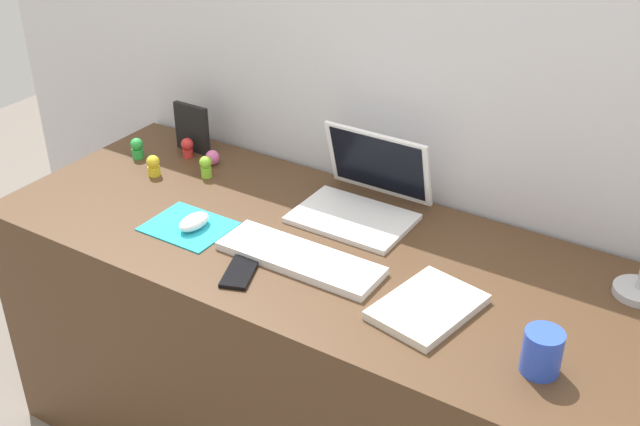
{
  "coord_description": "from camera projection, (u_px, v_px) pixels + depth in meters",
  "views": [
    {
      "loc": [
        0.88,
        -1.38,
        1.78
      ],
      "look_at": [
        0.01,
        0.0,
        0.83
      ],
      "focal_mm": 44.03,
      "sensor_mm": 36.0,
      "label": 1
    }
  ],
  "objects": [
    {
      "name": "back_wall",
      "position": [
        389.0,
        202.0,
        2.25
      ],
      "size": [
        2.92,
        0.05,
        1.36
      ],
      "primitive_type": "cube",
      "color": "silver",
      "rests_on": "ground_plane"
    },
    {
      "name": "desk",
      "position": [
        318.0,
        359.0,
        2.12
      ],
      "size": [
        1.72,
        0.68,
        0.74
      ],
      "primitive_type": "cube",
      "color": "#4C331E",
      "rests_on": "ground_plane"
    },
    {
      "name": "laptop",
      "position": [
        364.0,
        193.0,
        2.05
      ],
      "size": [
        0.3,
        0.27,
        0.21
      ],
      "color": "white",
      "rests_on": "desk"
    },
    {
      "name": "keyboard",
      "position": [
        300.0,
        258.0,
        1.86
      ],
      "size": [
        0.41,
        0.13,
        0.02
      ],
      "primitive_type": "cube",
      "color": "white",
      "rests_on": "desk"
    },
    {
      "name": "mousepad",
      "position": [
        188.0,
        226.0,
        2.01
      ],
      "size": [
        0.21,
        0.17,
        0.0
      ],
      "primitive_type": "cube",
      "color": "#28B7CC",
      "rests_on": "desk"
    },
    {
      "name": "mouse",
      "position": [
        194.0,
        222.0,
        1.99
      ],
      "size": [
        0.06,
        0.1,
        0.03
      ],
      "primitive_type": "ellipsoid",
      "color": "white",
      "rests_on": "mousepad"
    },
    {
      "name": "cell_phone",
      "position": [
        240.0,
        272.0,
        1.82
      ],
      "size": [
        0.1,
        0.14,
        0.01
      ],
      "primitive_type": "cube",
      "rotation": [
        0.0,
        0.0,
        0.36
      ],
      "color": "black",
      "rests_on": "desk"
    },
    {
      "name": "notebook_pad",
      "position": [
        428.0,
        307.0,
        1.7
      ],
      "size": [
        0.21,
        0.27,
        0.02
      ],
      "primitive_type": "cube",
      "rotation": [
        0.0,
        0.0,
        -0.19
      ],
      "color": "silver",
      "rests_on": "desk"
    },
    {
      "name": "picture_frame",
      "position": [
        192.0,
        128.0,
        2.36
      ],
      "size": [
        0.12,
        0.02,
        0.15
      ],
      "primitive_type": "cube",
      "color": "black",
      "rests_on": "desk"
    },
    {
      "name": "coffee_mug",
      "position": [
        542.0,
        352.0,
        1.51
      ],
      "size": [
        0.08,
        0.08,
        0.09
      ],
      "primitive_type": "cylinder",
      "color": "blue",
      "rests_on": "desk"
    },
    {
      "name": "toy_figurine_lime",
      "position": [
        206.0,
        166.0,
        2.23
      ],
      "size": [
        0.04,
        0.04,
        0.06
      ],
      "color": "#8CDB33",
      "rests_on": "desk"
    },
    {
      "name": "toy_figurine_yellow",
      "position": [
        153.0,
        165.0,
        2.24
      ],
      "size": [
        0.04,
        0.04,
        0.06
      ],
      "color": "yellow",
      "rests_on": "desk"
    },
    {
      "name": "toy_figurine_red",
      "position": [
        187.0,
        147.0,
        2.35
      ],
      "size": [
        0.04,
        0.04,
        0.06
      ],
      "color": "red",
      "rests_on": "desk"
    },
    {
      "name": "toy_figurine_green",
      "position": [
        137.0,
        148.0,
        2.34
      ],
      "size": [
        0.04,
        0.04,
        0.06
      ],
      "color": "green",
      "rests_on": "desk"
    },
    {
      "name": "toy_figurine_pink",
      "position": [
        212.0,
        158.0,
        2.31
      ],
      "size": [
        0.04,
        0.04,
        0.05
      ],
      "primitive_type": "ellipsoid",
      "color": "pink",
      "rests_on": "desk"
    }
  ]
}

